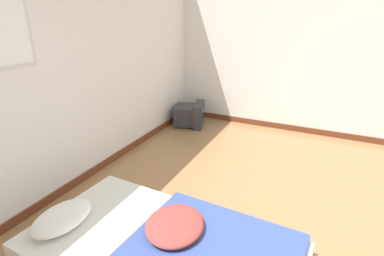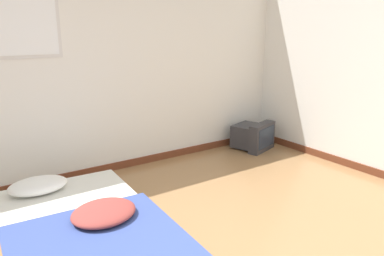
% 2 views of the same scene
% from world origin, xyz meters
% --- Properties ---
extents(wall_back, '(8.07, 0.08, 2.60)m').
position_xyz_m(wall_back, '(-0.01, 2.73, 1.29)').
color(wall_back, white).
rests_on(wall_back, ground_plane).
extents(mattress_bed, '(1.26, 2.10, 0.33)m').
position_xyz_m(mattress_bed, '(-0.41, 1.28, 0.12)').
color(mattress_bed, silver).
rests_on(mattress_bed, ground_plane).
extents(crt_tv, '(0.57, 0.57, 0.39)m').
position_xyz_m(crt_tv, '(2.36, 2.36, 0.18)').
color(crt_tv, '#333338').
rests_on(crt_tv, ground_plane).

